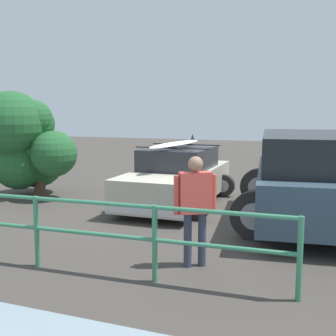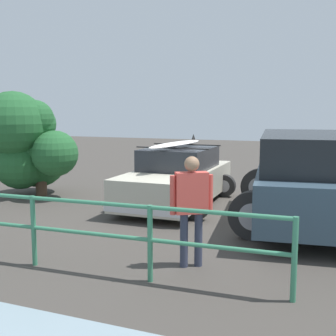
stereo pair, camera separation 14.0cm
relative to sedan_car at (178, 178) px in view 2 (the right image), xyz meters
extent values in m
cube|color=#423D38|center=(-0.51, 0.42, -0.64)|extent=(44.00, 44.00, 0.02)
cube|color=#B7B29E|center=(0.00, 0.04, -0.13)|extent=(1.71, 4.06, 0.69)
cube|color=#23262B|center=(0.00, -0.13, 0.46)|extent=(1.49, 1.95, 0.49)
cube|color=silver|center=(-0.01, 2.02, -0.35)|extent=(1.71, 0.11, 0.14)
cube|color=silver|center=(0.01, -1.95, -0.35)|extent=(1.71, 0.11, 0.14)
cylinder|color=black|center=(-0.87, 1.29, -0.34)|extent=(0.58, 0.18, 0.58)
cylinder|color=#99999E|center=(-0.87, 1.29, -0.34)|extent=(0.32, 0.19, 0.32)
cylinder|color=black|center=(0.85, 1.30, -0.34)|extent=(0.58, 0.18, 0.58)
cylinder|color=#99999E|center=(0.85, 1.30, -0.34)|extent=(0.32, 0.19, 0.32)
cylinder|color=black|center=(-0.85, -1.22, -0.34)|extent=(0.58, 0.18, 0.58)
cylinder|color=#99999E|center=(-0.85, -1.22, -0.34)|extent=(0.32, 0.19, 0.32)
cylinder|color=black|center=(0.86, -1.21, -0.34)|extent=(0.58, 0.18, 0.58)
cylinder|color=#99999E|center=(0.86, -1.21, -0.34)|extent=(0.32, 0.19, 0.32)
cylinder|color=black|center=(0.00, 0.41, 0.75)|extent=(1.76, 0.04, 0.03)
cylinder|color=black|center=(0.00, -0.66, 0.75)|extent=(1.76, 0.04, 0.03)
ellipsoid|color=white|center=(0.05, -0.03, 0.81)|extent=(0.69, 2.61, 0.09)
cone|color=black|center=(-0.05, -1.05, 0.92)|extent=(0.10, 0.10, 0.14)
cube|color=#334756|center=(-2.92, 0.68, 0.07)|extent=(2.34, 4.92, 0.84)
cube|color=black|center=(-2.92, 0.68, 0.82)|extent=(2.07, 3.87, 0.66)
cylinder|color=black|center=(-2.61, -1.77, 0.17)|extent=(0.79, 0.27, 0.77)
cylinder|color=black|center=(-2.19, 2.21, -0.20)|extent=(0.86, 0.22, 0.86)
cylinder|color=#99999E|center=(-2.19, 2.21, -0.20)|extent=(0.47, 0.23, 0.47)
cylinder|color=black|center=(-1.84, -0.62, -0.20)|extent=(0.86, 0.22, 0.86)
cylinder|color=#99999E|center=(-1.84, -0.62, -0.20)|extent=(0.47, 0.23, 0.47)
cylinder|color=#33384C|center=(-1.68, 3.73, -0.24)|extent=(0.11, 0.11, 0.79)
cylinder|color=#33384C|center=(-1.49, 3.84, -0.24)|extent=(0.11, 0.11, 0.79)
cube|color=#DB4C42|center=(-1.58, 3.79, 0.45)|extent=(0.48, 0.39, 0.59)
sphere|color=#9E7556|center=(-1.58, 3.79, 0.86)|extent=(0.21, 0.21, 0.21)
cylinder|color=#DB4C42|center=(-1.82, 3.65, 0.42)|extent=(0.08, 0.08, 0.56)
cylinder|color=#DB4C42|center=(-1.35, 3.93, 0.42)|extent=(0.08, 0.08, 0.56)
cylinder|color=#387F5B|center=(-3.06, 4.44, -0.12)|extent=(0.07, 0.07, 1.03)
cylinder|color=#387F5B|center=(-1.26, 4.50, -0.12)|extent=(0.07, 0.07, 1.03)
cylinder|color=#387F5B|center=(0.55, 4.57, -0.12)|extent=(0.07, 0.07, 1.03)
cylinder|color=#4C3828|center=(3.68, 0.39, -0.35)|extent=(0.29, 0.29, 0.57)
sphere|color=#235B2D|center=(3.71, 0.42, 1.26)|extent=(0.97, 0.97, 0.97)
sphere|color=#235B2D|center=(3.73, 0.36, 0.59)|extent=(1.17, 1.17, 1.17)
sphere|color=#235B2D|center=(3.68, 0.53, 1.38)|extent=(0.97, 0.97, 0.97)
sphere|color=#235B2D|center=(4.14, 0.61, 0.25)|extent=(1.39, 1.39, 1.39)
sphere|color=#235B2D|center=(3.96, 0.12, 0.29)|extent=(1.51, 1.51, 1.51)
sphere|color=#235B2D|center=(3.06, 0.60, 0.52)|extent=(1.16, 1.16, 1.16)
sphere|color=#235B2D|center=(4.07, 0.86, 1.27)|extent=(1.62, 1.62, 1.62)
camera|label=1|loc=(-3.26, 9.39, 1.60)|focal=45.00mm
camera|label=2|loc=(-3.39, 9.34, 1.60)|focal=45.00mm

